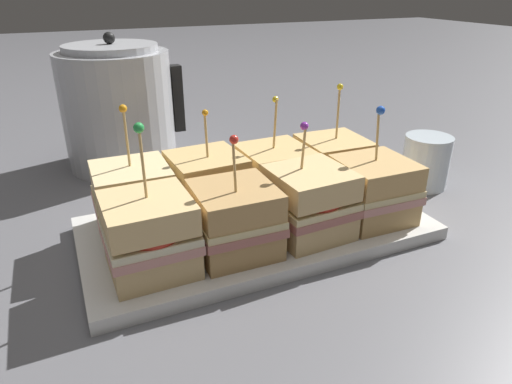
# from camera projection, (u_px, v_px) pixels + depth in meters

# --- Properties ---
(ground_plane) EXTENTS (6.00, 6.00, 0.00)m
(ground_plane) POSITION_uv_depth(u_px,v_px,m) (256.00, 234.00, 0.63)
(ground_plane) COLOR slate
(serving_platter) EXTENTS (0.46, 0.23, 0.02)m
(serving_platter) POSITION_uv_depth(u_px,v_px,m) (256.00, 228.00, 0.63)
(serving_platter) COLOR silver
(serving_platter) RESTS_ON ground_plane
(sandwich_front_far_left) EXTENTS (0.10, 0.10, 0.17)m
(sandwich_front_far_left) POSITION_uv_depth(u_px,v_px,m) (150.00, 235.00, 0.51)
(sandwich_front_far_left) COLOR #DBB77A
(sandwich_front_far_left) RESTS_ON serving_platter
(sandwich_front_center_left) EXTENTS (0.10, 0.10, 0.15)m
(sandwich_front_center_left) POSITION_uv_depth(u_px,v_px,m) (235.00, 219.00, 0.54)
(sandwich_front_center_left) COLOR tan
(sandwich_front_center_left) RESTS_ON serving_platter
(sandwich_front_center_right) EXTENTS (0.10, 0.10, 0.15)m
(sandwich_front_center_right) POSITION_uv_depth(u_px,v_px,m) (309.00, 203.00, 0.58)
(sandwich_front_center_right) COLOR #DBB77A
(sandwich_front_center_right) RESTS_ON serving_platter
(sandwich_front_far_right) EXTENTS (0.10, 0.10, 0.16)m
(sandwich_front_far_right) POSITION_uv_depth(u_px,v_px,m) (373.00, 190.00, 0.62)
(sandwich_front_far_right) COLOR tan
(sandwich_front_far_right) RESTS_ON serving_platter
(sandwich_back_far_left) EXTENTS (0.10, 0.10, 0.17)m
(sandwich_back_far_left) POSITION_uv_depth(u_px,v_px,m) (134.00, 199.00, 0.59)
(sandwich_back_far_left) COLOR beige
(sandwich_back_far_left) RESTS_ON serving_platter
(sandwich_back_center_left) EXTENTS (0.10, 0.10, 0.15)m
(sandwich_back_center_left) POSITION_uv_depth(u_px,v_px,m) (207.00, 186.00, 0.63)
(sandwich_back_center_left) COLOR tan
(sandwich_back_center_left) RESTS_ON serving_platter
(sandwich_back_center_right) EXTENTS (0.10, 0.10, 0.16)m
(sandwich_back_center_right) POSITION_uv_depth(u_px,v_px,m) (274.00, 175.00, 0.66)
(sandwich_back_center_right) COLOR tan
(sandwich_back_center_right) RESTS_ON serving_platter
(sandwich_back_far_right) EXTENTS (0.10, 0.10, 0.17)m
(sandwich_back_far_right) POSITION_uv_depth(u_px,v_px,m) (332.00, 165.00, 0.70)
(sandwich_back_far_right) COLOR tan
(sandwich_back_far_right) RESTS_ON serving_platter
(kettle_steel) EXTENTS (0.22, 0.20, 0.24)m
(kettle_steel) POSITION_uv_depth(u_px,v_px,m) (118.00, 108.00, 0.83)
(kettle_steel) COLOR #B7BABF
(kettle_steel) RESTS_ON ground_plane
(drinking_glass) EXTENTS (0.08, 0.08, 0.09)m
(drinking_glass) POSITION_uv_depth(u_px,v_px,m) (426.00, 161.00, 0.76)
(drinking_glass) COLOR silver
(drinking_glass) RESTS_ON ground_plane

